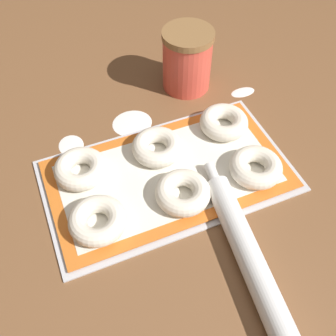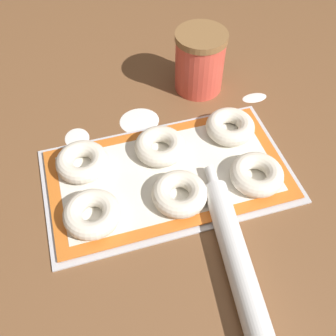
# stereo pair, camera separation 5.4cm
# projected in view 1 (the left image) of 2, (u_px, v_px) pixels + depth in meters

# --- Properties ---
(ground_plane) EXTENTS (2.80, 2.80, 0.00)m
(ground_plane) POSITION_uv_depth(u_px,v_px,m) (162.00, 174.00, 0.87)
(ground_plane) COLOR brown
(baking_tray) EXTENTS (0.54, 0.30, 0.01)m
(baking_tray) POSITION_uv_depth(u_px,v_px,m) (168.00, 175.00, 0.86)
(baking_tray) COLOR silver
(baking_tray) RESTS_ON ground_plane
(baking_mat) EXTENTS (0.51, 0.28, 0.00)m
(baking_mat) POSITION_uv_depth(u_px,v_px,m) (168.00, 174.00, 0.86)
(baking_mat) COLOR orange
(baking_mat) RESTS_ON baking_tray
(bagel_front_left) EXTENTS (0.11, 0.11, 0.04)m
(bagel_front_left) POSITION_uv_depth(u_px,v_px,m) (98.00, 220.00, 0.76)
(bagel_front_left) COLOR silver
(bagel_front_left) RESTS_ON baking_mat
(bagel_front_center) EXTENTS (0.11, 0.11, 0.04)m
(bagel_front_center) POSITION_uv_depth(u_px,v_px,m) (183.00, 193.00, 0.80)
(bagel_front_center) COLOR silver
(bagel_front_center) RESTS_ON baking_mat
(bagel_front_right) EXTENTS (0.11, 0.11, 0.04)m
(bagel_front_right) POSITION_uv_depth(u_px,v_px,m) (256.00, 167.00, 0.84)
(bagel_front_right) COLOR silver
(bagel_front_right) RESTS_ON baking_mat
(bagel_back_left) EXTENTS (0.11, 0.11, 0.04)m
(bagel_back_left) POSITION_uv_depth(u_px,v_px,m) (81.00, 169.00, 0.84)
(bagel_back_left) COLOR silver
(bagel_back_left) RESTS_ON baking_mat
(bagel_back_center) EXTENTS (0.11, 0.11, 0.04)m
(bagel_back_center) POSITION_uv_depth(u_px,v_px,m) (157.00, 147.00, 0.88)
(bagel_back_center) COLOR silver
(bagel_back_center) RESTS_ON baking_mat
(bagel_back_right) EXTENTS (0.11, 0.11, 0.04)m
(bagel_back_right) POSITION_uv_depth(u_px,v_px,m) (224.00, 122.00, 0.92)
(bagel_back_right) COLOR silver
(bagel_back_right) RESTS_ON baking_mat
(flour_canister) EXTENTS (0.13, 0.13, 0.16)m
(flour_canister) POSITION_uv_depth(u_px,v_px,m) (187.00, 60.00, 0.99)
(flour_canister) COLOR #DB4C3D
(flour_canister) RESTS_ON ground_plane
(rolling_pin) EXTENTS (0.09, 0.46, 0.05)m
(rolling_pin) POSITION_uv_depth(u_px,v_px,m) (251.00, 261.00, 0.71)
(rolling_pin) COLOR silver
(rolling_pin) RESTS_ON ground_plane
(flour_patch_near) EXTENTS (0.06, 0.07, 0.00)m
(flour_patch_near) POSITION_uv_depth(u_px,v_px,m) (71.00, 145.00, 0.92)
(flour_patch_near) COLOR white
(flour_patch_near) RESTS_ON ground_plane
(flour_patch_far) EXTENTS (0.07, 0.03, 0.00)m
(flour_patch_far) POSITION_uv_depth(u_px,v_px,m) (243.00, 92.00, 1.03)
(flour_patch_far) COLOR white
(flour_patch_far) RESTS_ON ground_plane
(flour_patch_side) EXTENTS (0.10, 0.09, 0.00)m
(flour_patch_side) POSITION_uv_depth(u_px,v_px,m) (132.00, 123.00, 0.96)
(flour_patch_side) COLOR white
(flour_patch_side) RESTS_ON ground_plane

